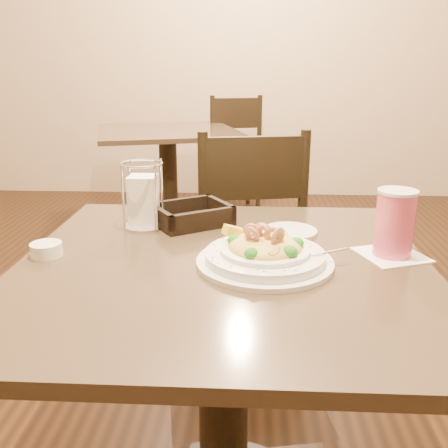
{
  "coord_description": "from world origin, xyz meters",
  "views": [
    {
      "loc": [
        0.06,
        -1.02,
        1.14
      ],
      "look_at": [
        0.0,
        0.02,
        0.81
      ],
      "focal_mm": 40.0,
      "sensor_mm": 36.0,
      "label": 1
    }
  ],
  "objects_px": {
    "napkin_caddy": "(143,200)",
    "bread_basket": "(191,217)",
    "dining_chair_near": "(246,238)",
    "drink_glass": "(395,224)",
    "dining_chair_far": "(233,151)",
    "butter_ramekin": "(46,250)",
    "side_plate": "(290,231)",
    "background_table": "(168,164)",
    "main_table": "(224,353)",
    "pasta_bowl": "(265,253)"
  },
  "relations": [
    {
      "from": "napkin_caddy",
      "to": "bread_basket",
      "type": "bearing_deg",
      "value": 16.33
    },
    {
      "from": "napkin_caddy",
      "to": "butter_ramekin",
      "type": "xyz_separation_m",
      "value": [
        -0.18,
        -0.22,
        -0.06
      ]
    },
    {
      "from": "main_table",
      "to": "drink_glass",
      "type": "relative_size",
      "value": 5.2
    },
    {
      "from": "bread_basket",
      "to": "butter_ramekin",
      "type": "distance_m",
      "value": 0.39
    },
    {
      "from": "napkin_caddy",
      "to": "dining_chair_far",
      "type": "bearing_deg",
      "value": 87.02
    },
    {
      "from": "dining_chair_near",
      "to": "butter_ramekin",
      "type": "relative_size",
      "value": 13.27
    },
    {
      "from": "side_plate",
      "to": "napkin_caddy",
      "type": "bearing_deg",
      "value": 175.4
    },
    {
      "from": "background_table",
      "to": "napkin_caddy",
      "type": "height_order",
      "value": "napkin_caddy"
    },
    {
      "from": "pasta_bowl",
      "to": "butter_ramekin",
      "type": "xyz_separation_m",
      "value": [
        -0.49,
        0.02,
        -0.01
      ]
    },
    {
      "from": "background_table",
      "to": "napkin_caddy",
      "type": "xyz_separation_m",
      "value": [
        0.28,
        -2.09,
        0.31
      ]
    },
    {
      "from": "dining_chair_near",
      "to": "napkin_caddy",
      "type": "height_order",
      "value": "dining_chair_near"
    },
    {
      "from": "main_table",
      "to": "bread_basket",
      "type": "distance_m",
      "value": 0.38
    },
    {
      "from": "main_table",
      "to": "butter_ramekin",
      "type": "xyz_separation_m",
      "value": [
        -0.4,
        0.01,
        0.25
      ]
    },
    {
      "from": "dining_chair_near",
      "to": "butter_ramekin",
      "type": "bearing_deg",
      "value": 50.49
    },
    {
      "from": "dining_chair_near",
      "to": "dining_chair_far",
      "type": "xyz_separation_m",
      "value": [
        -0.13,
        2.07,
        0.0
      ]
    },
    {
      "from": "bread_basket",
      "to": "napkin_caddy",
      "type": "bearing_deg",
      "value": -163.67
    },
    {
      "from": "drink_glass",
      "to": "side_plate",
      "type": "distance_m",
      "value": 0.27
    },
    {
      "from": "background_table",
      "to": "side_plate",
      "type": "distance_m",
      "value": 2.23
    },
    {
      "from": "bread_basket",
      "to": "napkin_caddy",
      "type": "distance_m",
      "value": 0.14
    },
    {
      "from": "dining_chair_near",
      "to": "pasta_bowl",
      "type": "relative_size",
      "value": 2.86
    },
    {
      "from": "background_table",
      "to": "bread_basket",
      "type": "xyz_separation_m",
      "value": [
        0.4,
        -2.05,
        0.25
      ]
    },
    {
      "from": "napkin_caddy",
      "to": "side_plate",
      "type": "xyz_separation_m",
      "value": [
        0.38,
        -0.03,
        -0.07
      ]
    },
    {
      "from": "drink_glass",
      "to": "butter_ramekin",
      "type": "relative_size",
      "value": 2.47
    },
    {
      "from": "background_table",
      "to": "dining_chair_near",
      "type": "bearing_deg",
      "value": -69.77
    },
    {
      "from": "background_table",
      "to": "drink_glass",
      "type": "bearing_deg",
      "value": -68.74
    },
    {
      "from": "butter_ramekin",
      "to": "main_table",
      "type": "bearing_deg",
      "value": -1.68
    },
    {
      "from": "pasta_bowl",
      "to": "side_plate",
      "type": "height_order",
      "value": "pasta_bowl"
    },
    {
      "from": "dining_chair_near",
      "to": "butter_ramekin",
      "type": "height_order",
      "value": "dining_chair_near"
    },
    {
      "from": "bread_basket",
      "to": "dining_chair_near",
      "type": "bearing_deg",
      "value": 75.29
    },
    {
      "from": "background_table",
      "to": "napkin_caddy",
      "type": "distance_m",
      "value": 2.13
    },
    {
      "from": "dining_chair_far",
      "to": "butter_ramekin",
      "type": "relative_size",
      "value": 13.27
    },
    {
      "from": "drink_glass",
      "to": "bread_basket",
      "type": "relative_size",
      "value": 0.7
    },
    {
      "from": "main_table",
      "to": "dining_chair_near",
      "type": "bearing_deg",
      "value": 86.88
    },
    {
      "from": "main_table",
      "to": "pasta_bowl",
      "type": "height_order",
      "value": "pasta_bowl"
    },
    {
      "from": "dining_chair_near",
      "to": "dining_chair_far",
      "type": "height_order",
      "value": "same"
    },
    {
      "from": "dining_chair_far",
      "to": "drink_glass",
      "type": "distance_m",
      "value": 2.9
    },
    {
      "from": "dining_chair_near",
      "to": "dining_chair_far",
      "type": "distance_m",
      "value": 2.08
    },
    {
      "from": "napkin_caddy",
      "to": "butter_ramekin",
      "type": "distance_m",
      "value": 0.29
    },
    {
      "from": "background_table",
      "to": "dining_chair_far",
      "type": "distance_m",
      "value": 0.72
    },
    {
      "from": "butter_ramekin",
      "to": "bread_basket",
      "type": "bearing_deg",
      "value": 40.88
    },
    {
      "from": "drink_glass",
      "to": "side_plate",
      "type": "bearing_deg",
      "value": 145.79
    },
    {
      "from": "dining_chair_near",
      "to": "napkin_caddy",
      "type": "relative_size",
      "value": 5.3
    },
    {
      "from": "butter_ramekin",
      "to": "drink_glass",
      "type": "bearing_deg",
      "value": 3.22
    },
    {
      "from": "drink_glass",
      "to": "side_plate",
      "type": "relative_size",
      "value": 1.23
    },
    {
      "from": "dining_chair_near",
      "to": "drink_glass",
      "type": "xyz_separation_m",
      "value": [
        0.33,
        -0.77,
        0.31
      ]
    },
    {
      "from": "dining_chair_far",
      "to": "napkin_caddy",
      "type": "height_order",
      "value": "dining_chair_far"
    },
    {
      "from": "drink_glass",
      "to": "dining_chair_far",
      "type": "bearing_deg",
      "value": 99.21
    },
    {
      "from": "dining_chair_far",
      "to": "bread_basket",
      "type": "xyz_separation_m",
      "value": [
        -0.02,
        -2.63,
        0.25
      ]
    },
    {
      "from": "dining_chair_far",
      "to": "drink_glass",
      "type": "bearing_deg",
      "value": 86.41
    },
    {
      "from": "main_table",
      "to": "butter_ramekin",
      "type": "height_order",
      "value": "butter_ramekin"
    }
  ]
}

